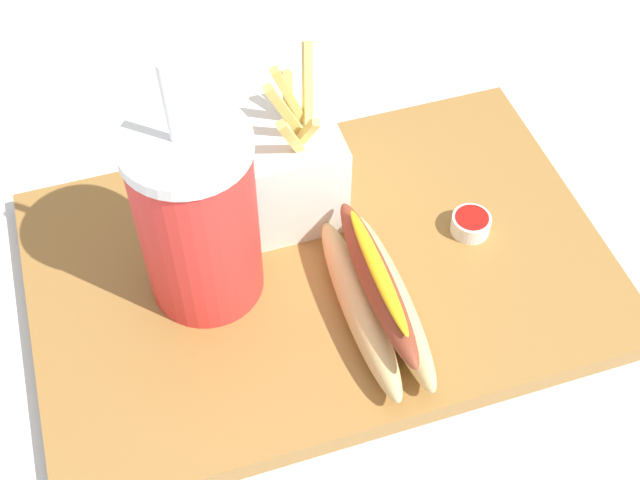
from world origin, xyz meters
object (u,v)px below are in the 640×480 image
fries_basket (286,167)px  ketchup_cup_1 (471,223)px  soda_cup (197,218)px  hot_dog_1 (376,297)px

fries_basket → ketchup_cup_1: 0.16m
soda_cup → fries_basket: size_ratio=1.50×
ketchup_cup_1 → fries_basket: bearing=-28.5°
fries_basket → hot_dog_1: (-0.03, 0.13, -0.02)m
hot_dog_1 → ketchup_cup_1: bearing=-152.2°
fries_basket → hot_dog_1: bearing=103.8°
soda_cup → fries_basket: (-0.09, -0.06, -0.03)m
ketchup_cup_1 → hot_dog_1: bearing=27.8°
fries_basket → ketchup_cup_1: size_ratio=4.62×
hot_dog_1 → fries_basket: bearing=-76.2°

